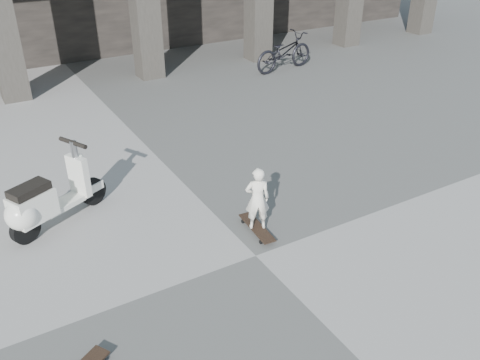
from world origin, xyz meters
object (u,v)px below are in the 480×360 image
child (257,199)px  bicycle (284,52)px  scooter (42,203)px  longboard (257,228)px

child → bicycle: (5.06, 6.63, -0.05)m
child → bicycle: 8.34m
scooter → bicycle: size_ratio=0.80×
bicycle → scooter: bearing=114.5°
scooter → bicycle: 9.24m
longboard → scooter: bearing=63.9°
bicycle → child: bearing=134.3°
child → scooter: bearing=-7.1°
longboard → scooter: size_ratio=0.54×
child → bicycle: bearing=-103.6°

